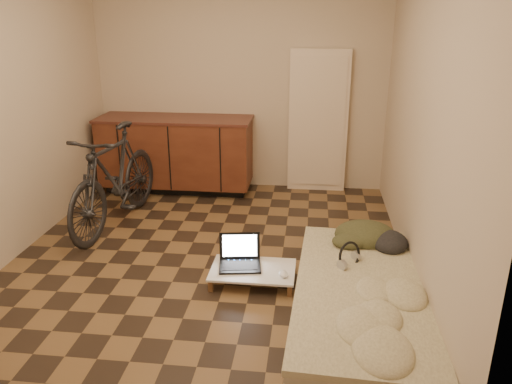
# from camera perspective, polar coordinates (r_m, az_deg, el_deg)

# --- Properties ---
(room_shell) EXTENTS (3.50, 4.00, 2.60)m
(room_shell) POSITION_cam_1_polar(r_m,az_deg,el_deg) (4.18, -5.82, 8.79)
(room_shell) COLOR brown
(room_shell) RESTS_ON ground
(cabinets) EXTENTS (1.84, 0.62, 0.91)m
(cabinets) POSITION_cam_1_polar(r_m,az_deg,el_deg) (6.16, -9.08, 4.37)
(cabinets) COLOR black
(cabinets) RESTS_ON ground
(appliance_panel) EXTENTS (0.70, 0.10, 1.70)m
(appliance_panel) POSITION_cam_1_polar(r_m,az_deg,el_deg) (6.08, 7.12, 7.97)
(appliance_panel) COLOR beige
(appliance_panel) RESTS_ON ground
(bicycle) EXTENTS (0.74, 1.81, 1.13)m
(bicycle) POSITION_cam_1_polar(r_m,az_deg,el_deg) (5.22, -15.90, 2.10)
(bicycle) COLOR black
(bicycle) RESTS_ON ground
(futon) EXTENTS (1.07, 2.09, 0.18)m
(futon) POSITION_cam_1_polar(r_m,az_deg,el_deg) (3.91, 11.94, -11.55)
(futon) COLOR beige
(futon) RESTS_ON ground
(clothing_pile) EXTENTS (0.60, 0.51, 0.23)m
(clothing_pile) POSITION_cam_1_polar(r_m,az_deg,el_deg) (4.53, 13.07, -4.16)
(clothing_pile) COLOR #373921
(clothing_pile) RESTS_ON futon
(headphones) EXTENTS (0.35, 0.35, 0.17)m
(headphones) POSITION_cam_1_polar(r_m,az_deg,el_deg) (4.11, 10.64, -7.04)
(headphones) COLOR black
(headphones) RESTS_ON futon
(lap_desk) EXTENTS (0.69, 0.45, 0.11)m
(lap_desk) POSITION_cam_1_polar(r_m,az_deg,el_deg) (4.15, -0.36, -8.95)
(lap_desk) COLOR brown
(lap_desk) RESTS_ON ground
(laptop) EXTENTS (0.38, 0.35, 0.23)m
(laptop) POSITION_cam_1_polar(r_m,az_deg,el_deg) (4.19, -1.86, -7.64)
(laptop) COLOR black
(laptop) RESTS_ON lap_desk
(mouse) EXTENTS (0.10, 0.13, 0.04)m
(mouse) POSITION_cam_1_polar(r_m,az_deg,el_deg) (4.04, 3.14, -9.31)
(mouse) COLOR white
(mouse) RESTS_ON lap_desk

